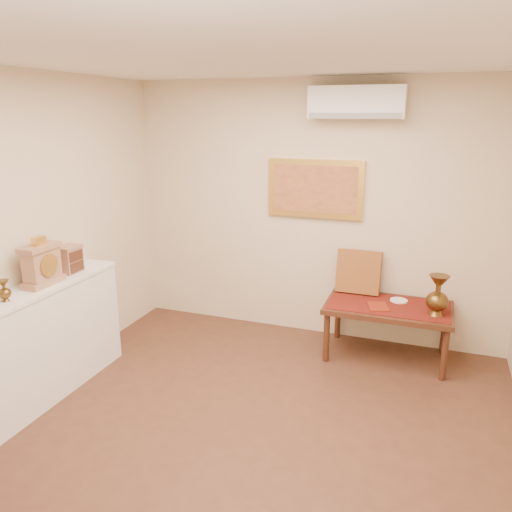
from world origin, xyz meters
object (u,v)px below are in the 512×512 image
at_px(display_ledge, 27,351).
at_px(mantel_clock, 42,264).
at_px(wooden_chest, 70,259).
at_px(low_table, 388,312).
at_px(brass_urn_tall, 438,291).

height_order(display_ledge, mantel_clock, mantel_clock).
distance_m(wooden_chest, low_table, 3.03).
bearing_deg(low_table, brass_urn_tall, -14.80).
distance_m(brass_urn_tall, mantel_clock, 3.46).
bearing_deg(display_ledge, mantel_clock, 85.35).
bearing_deg(wooden_chest, low_table, 25.54).
height_order(brass_urn_tall, mantel_clock, mantel_clock).
xyz_separation_m(brass_urn_tall, display_ledge, (-3.11, -1.77, -0.30)).
distance_m(brass_urn_tall, low_table, 0.54).
distance_m(brass_urn_tall, wooden_chest, 3.33).
relative_size(wooden_chest, low_table, 0.20).
xyz_separation_m(display_ledge, wooden_chest, (0.00, 0.60, 0.61)).
distance_m(brass_urn_tall, display_ledge, 3.59).
height_order(mantel_clock, wooden_chest, mantel_clock).
height_order(display_ledge, wooden_chest, wooden_chest).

